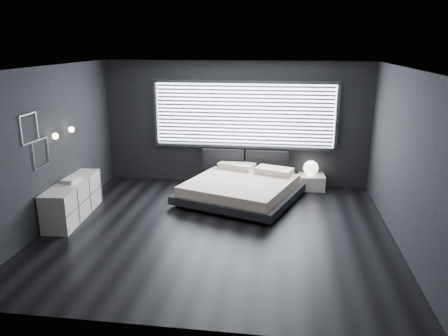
# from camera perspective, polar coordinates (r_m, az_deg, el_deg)

# --- Properties ---
(room) EXTENTS (6.04, 6.00, 2.80)m
(room) POSITION_cam_1_polar(r_m,az_deg,el_deg) (7.29, -0.91, 1.92)
(room) COLOR black
(room) RESTS_ON ground
(window) EXTENTS (4.14, 0.09, 1.52)m
(window) POSITION_cam_1_polar(r_m,az_deg,el_deg) (9.84, 2.64, 6.92)
(window) COLOR white
(window) RESTS_ON ground
(headboard) EXTENTS (1.96, 0.16, 0.52)m
(headboard) POSITION_cam_1_polar(r_m,az_deg,el_deg) (10.01, 2.76, 0.97)
(headboard) COLOR black
(headboard) RESTS_ON ground
(sconce_near) EXTENTS (0.18, 0.11, 0.11)m
(sconce_near) POSITION_cam_1_polar(r_m,az_deg,el_deg) (8.22, -21.18, 3.91)
(sconce_near) COLOR silver
(sconce_near) RESTS_ON ground
(sconce_far) EXTENTS (0.18, 0.11, 0.11)m
(sconce_far) POSITION_cam_1_polar(r_m,az_deg,el_deg) (8.74, -19.33, 4.77)
(sconce_far) COLOR silver
(sconce_far) RESTS_ON ground
(wall_art_upper) EXTENTS (0.01, 0.48, 0.48)m
(wall_art_upper) POSITION_cam_1_polar(r_m,az_deg,el_deg) (7.72, -24.08, 4.74)
(wall_art_upper) COLOR #47474C
(wall_art_upper) RESTS_ON ground
(wall_art_lower) EXTENTS (0.01, 0.48, 0.48)m
(wall_art_lower) POSITION_cam_1_polar(r_m,az_deg,el_deg) (8.02, -22.78, 1.83)
(wall_art_lower) COLOR #47474C
(wall_art_lower) RESTS_ON ground
(bed) EXTENTS (2.75, 2.69, 0.57)m
(bed) POSITION_cam_1_polar(r_m,az_deg,el_deg) (9.09, 2.23, -2.62)
(bed) COLOR black
(bed) RESTS_ON ground
(nightstand) EXTENTS (0.59, 0.49, 0.33)m
(nightstand) POSITION_cam_1_polar(r_m,az_deg,el_deg) (9.98, 11.35, -1.81)
(nightstand) COLOR silver
(nightstand) RESTS_ON ground
(orb_lamp) EXTENTS (0.33, 0.33, 0.33)m
(orb_lamp) POSITION_cam_1_polar(r_m,az_deg,el_deg) (9.87, 11.27, 0.00)
(orb_lamp) COLOR white
(orb_lamp) RESTS_ON nightstand
(dresser) EXTENTS (0.61, 1.78, 0.70)m
(dresser) POSITION_cam_1_polar(r_m,az_deg,el_deg) (8.67, -19.12, -3.90)
(dresser) COLOR silver
(dresser) RESTS_ON ground
(book_stack) EXTENTS (0.33, 0.40, 0.07)m
(book_stack) POSITION_cam_1_polar(r_m,az_deg,el_deg) (8.55, -19.38, -1.49)
(book_stack) COLOR silver
(book_stack) RESTS_ON dresser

